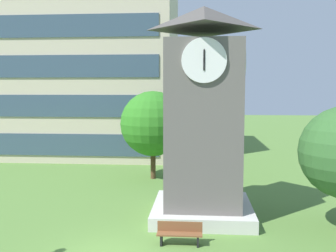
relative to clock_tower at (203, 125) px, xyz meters
name	(u,v)px	position (x,y,z in m)	size (l,w,h in m)	color
office_building	(67,70)	(-12.90, 18.32, 3.55)	(20.71, 12.10, 16.00)	beige
clock_tower	(203,125)	(0.00, 0.00, 0.00)	(4.71, 4.71, 9.98)	#605B56
park_bench	(180,233)	(-0.93, -3.55, -3.99)	(1.80, 0.49, 0.88)	brown
tree_by_building	(153,124)	(-3.32, 7.69, -0.64)	(4.45, 4.45, 6.04)	#513823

